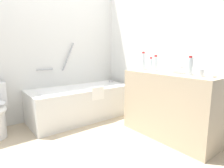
{
  "coord_description": "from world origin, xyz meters",
  "views": [
    {
      "loc": [
        -0.96,
        -1.9,
        1.13
      ],
      "look_at": [
        0.59,
        0.08,
        0.67
      ],
      "focal_mm": 29.99,
      "sensor_mm": 36.0,
      "label": 1
    }
  ],
  "objects": [
    {
      "name": "water_bottle_2",
      "position": [
        1.08,
        -0.03,
        0.97
      ],
      "size": [
        0.07,
        0.07,
        0.26
      ],
      "color": "silver",
      "rests_on": "vanity_counter"
    },
    {
      "name": "drinking_glass_0",
      "position": [
        1.12,
        -0.73,
        0.89
      ],
      "size": [
        0.07,
        0.07,
        0.08
      ],
      "primitive_type": "cylinder",
      "color": "white",
      "rests_on": "vanity_counter"
    },
    {
      "name": "wall_right_mirror",
      "position": [
        1.46,
        0.0,
        1.23
      ],
      "size": [
        0.1,
        2.72,
        2.47
      ],
      "primitive_type": "cube",
      "color": "silver",
      "rests_on": "ground_plane"
    },
    {
      "name": "ground_plane",
      "position": [
        0.0,
        0.0,
        0.0
      ],
      "size": [
        3.82,
        3.82,
        0.0
      ],
      "primitive_type": "plane",
      "color": "#C1AD8E"
    },
    {
      "name": "vanity_counter",
      "position": [
        1.12,
        -0.52,
        0.42
      ],
      "size": [
        0.58,
        1.22,
        0.85
      ],
      "primitive_type": "cube",
      "color": "tan",
      "rests_on": "ground_plane"
    },
    {
      "name": "water_bottle_0",
      "position": [
        1.04,
        -0.78,
        0.95
      ],
      "size": [
        0.07,
        0.07,
        0.22
      ],
      "color": "silver",
      "rests_on": "vanity_counter"
    },
    {
      "name": "sink_faucet",
      "position": [
        1.29,
        -0.53,
        0.88
      ],
      "size": [
        0.1,
        0.15,
        0.07
      ],
      "color": "silver",
      "rests_on": "vanity_counter"
    },
    {
      "name": "water_bottle_1",
      "position": [
        1.13,
        -0.14,
        0.93
      ],
      "size": [
        0.06,
        0.06,
        0.18
      ],
      "color": "silver",
      "rests_on": "vanity_counter"
    },
    {
      "name": "wall_back_tiled",
      "position": [
        0.0,
        1.21,
        1.23
      ],
      "size": [
        3.22,
        0.1,
        2.47
      ],
      "primitive_type": "cube",
      "color": "silver",
      "rests_on": "ground_plane"
    },
    {
      "name": "water_bottle_3",
      "position": [
        1.1,
        -0.24,
        0.95
      ],
      "size": [
        0.07,
        0.07,
        0.22
      ],
      "color": "silver",
      "rests_on": "vanity_counter"
    },
    {
      "name": "sink_basin",
      "position": [
        1.12,
        -0.53,
        0.87
      ],
      "size": [
        0.28,
        0.28,
        0.05
      ],
      "primitive_type": "cylinder",
      "color": "white",
      "rests_on": "vanity_counter"
    },
    {
      "name": "soap_dish",
      "position": [
        1.08,
        -1.01,
        0.86
      ],
      "size": [
        0.09,
        0.06,
        0.02
      ],
      "primitive_type": "cube",
      "color": "white",
      "rests_on": "vanity_counter"
    },
    {
      "name": "drinking_glass_1",
      "position": [
        1.04,
        -0.91,
        0.89
      ],
      "size": [
        0.07,
        0.07,
        0.08
      ],
      "primitive_type": "cylinder",
      "color": "white",
      "rests_on": "vanity_counter"
    },
    {
      "name": "bathtub",
      "position": [
        0.49,
        0.8,
        0.28
      ],
      "size": [
        1.65,
        0.72,
        1.25
      ],
      "color": "silver",
      "rests_on": "ground_plane"
    }
  ]
}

